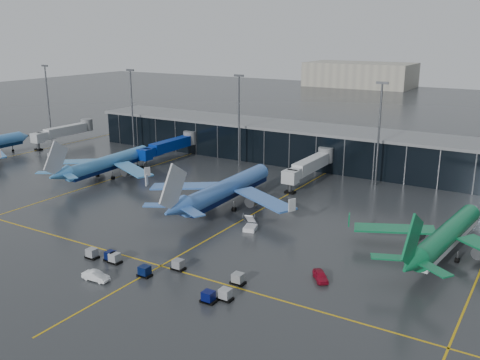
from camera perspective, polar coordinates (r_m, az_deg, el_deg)
The scene contains 12 objects.
ground at distance 106.20m, azimuth -7.43°, elevation -4.98°, with size 600.00×600.00×0.00m, color #282B2D.
terminal_pier at distance 155.78m, azimuth 6.93°, elevation 3.80°, with size 142.00×17.00×10.70m.
jet_bridges at distance 158.29m, azimuth -7.65°, elevation 3.64°, with size 94.00×27.50×7.20m.
flood_masts at distance 141.45m, azimuth 6.84°, elevation 6.05°, with size 203.00×0.50×25.50m.
taxi_lines at distance 108.88m, azimuth 0.21°, elevation -4.31°, with size 220.00×120.00×0.02m.
airliner_arkefly at distance 143.73m, azimuth -13.83°, elevation 2.68°, with size 34.33×39.10×12.01m, color #3D86CA, non-canonical shape.
airliner_klm_near at distance 115.30m, azimuth -1.36°, elevation 0.24°, with size 37.40×42.59×13.09m, color #3C6FC6, non-canonical shape.
airliner_aer_lingus at distance 97.10m, azimuth 21.33°, elevation -4.33°, with size 33.22×37.83×11.63m, color #0D6F40, non-canonical shape.
baggage_carts at distance 86.04m, azimuth -8.42°, elevation -9.60°, with size 29.39×8.60×1.70m.
mobile_airstair at distance 103.51m, azimuth 1.11°, elevation -4.95°, with size 2.97×3.67×3.45m.
service_van_red at distance 84.61m, azimuth 8.58°, elevation -10.08°, with size 1.75×4.35×1.48m, color maroon.
service_van_white at distance 86.55m, azimuth -15.12°, elevation -9.85°, with size 1.58×4.54×1.50m, color white.
Camera 1 is at (63.18, -76.77, 37.32)m, focal length 40.00 mm.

